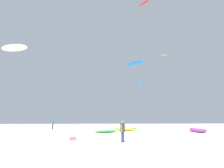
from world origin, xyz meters
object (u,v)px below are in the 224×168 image
person_foreground (123,130)px  kite_aloft_3 (165,55)px  cooler_box (73,139)px  kite_aloft_4 (135,63)px  kite_grounded_far (198,130)px  person_midground (53,124)px  kite_aloft_0 (14,48)px  kite_grounded_mid (126,130)px  kite_aloft_1 (144,3)px  kite_grounded_near (106,131)px  kite_aloft_2 (140,84)px

person_foreground → kite_aloft_3: bearing=92.3°
cooler_box → kite_aloft_4: kite_aloft_4 is taller
kite_grounded_far → cooler_box: 18.71m
person_midground → kite_aloft_0: (-4.02, -8.51, 10.80)m
person_foreground → person_midground: person_foreground is taller
person_midground → kite_grounded_far: 23.63m
kite_aloft_0 → kite_grounded_mid: bearing=12.2°
cooler_box → kite_aloft_3: kite_aloft_3 is taller
kite_aloft_3 → kite_aloft_1: bearing=-122.7°
cooler_box → person_foreground: bearing=-21.3°
kite_grounded_far → kite_aloft_4: 15.59m
kite_grounded_near → kite_aloft_3: bearing=54.8°
kite_aloft_2 → kite_grounded_mid: bearing=-111.2°
cooler_box → kite_grounded_far: bearing=29.8°
person_foreground → kite_aloft_1: bearing=98.0°
person_foreground → kite_aloft_2: bearing=102.3°
kite_grounded_far → kite_aloft_3: (4.89, 25.15, 19.59)m
kite_aloft_0 → kite_grounded_far: bearing=0.2°
person_foreground → person_midground: bearing=144.9°
person_foreground → kite_grounded_near: person_foreground is taller
person_foreground → kite_aloft_1: (7.62, 21.59, 25.72)m
person_midground → kite_aloft_3: 36.92m
person_midground → kite_aloft_4: size_ratio=0.51×
kite_grounded_mid → kite_aloft_0: (-16.33, -3.53, 11.58)m
kite_aloft_1 → kite_aloft_3: kite_aloft_1 is taller
kite_aloft_2 → kite_grounded_far: bearing=-76.3°
cooler_box → kite_aloft_1: bearing=59.3°
person_foreground → kite_aloft_4: bearing=102.7°
cooler_box → kite_aloft_2: (11.95, 26.85, 9.85)m
kite_grounded_near → kite_grounded_far: 13.00m
kite_grounded_near → kite_aloft_0: (-13.09, 0.13, 11.60)m
kite_aloft_2 → kite_aloft_3: 15.45m
kite_grounded_near → kite_aloft_0: 17.49m
kite_grounded_near → kite_aloft_1: size_ratio=1.08×
person_foreground → kite_aloft_2: kite_aloft_2 is taller
person_midground → kite_aloft_3: size_ratio=0.72×
kite_grounded_near → kite_grounded_mid: (3.24, 3.66, 0.02)m
kite_grounded_mid → kite_aloft_3: size_ratio=1.55×
kite_grounded_mid → kite_aloft_2: kite_aloft_2 is taller
kite_aloft_0 → kite_aloft_3: kite_aloft_3 is taller
person_midground → kite_aloft_2: 21.93m
kite_aloft_1 → kite_aloft_3: size_ratio=1.34×
kite_grounded_far → cooler_box: kite_grounded_far is taller
person_midground → kite_aloft_2: size_ratio=0.53×
kite_aloft_1 → kite_aloft_4: size_ratio=0.96×
kite_grounded_near → person_midground: bearing=136.4°
person_foreground → kite_grounded_mid: bearing=108.5°
kite_grounded_near → kite_aloft_2: size_ratio=1.07×
kite_grounded_far → kite_aloft_2: bearing=103.7°
kite_grounded_far → cooler_box: (-16.24, -9.29, -0.10)m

